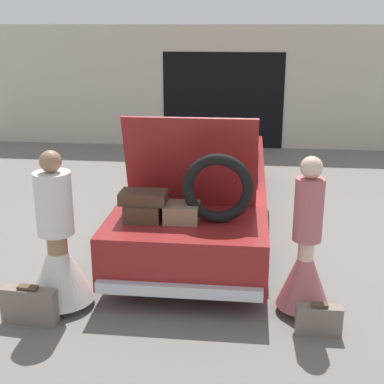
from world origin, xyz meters
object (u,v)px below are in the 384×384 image
(suitcase_beside_left_person, at_px, (29,305))
(suitcase_beside_right_person, at_px, (319,320))
(car, at_px, (203,185))
(person_right, at_px, (305,259))
(person_left, at_px, (58,253))

(suitcase_beside_left_person, xyz_separation_m, suitcase_beside_right_person, (2.79, 0.11, -0.04))
(suitcase_beside_right_person, bearing_deg, suitcase_beside_left_person, -177.80)
(car, xyz_separation_m, suitcase_beside_left_person, (-1.43, -2.98, -0.38))
(person_right, bearing_deg, suitcase_beside_right_person, -167.90)
(person_left, bearing_deg, suitcase_beside_right_person, 70.24)
(car, relative_size, suitcase_beside_left_person, 9.54)
(suitcase_beside_right_person, bearing_deg, person_left, 174.30)
(person_right, height_order, suitcase_beside_left_person, person_right)
(suitcase_beside_left_person, height_order, suitcase_beside_right_person, suitcase_beside_left_person)
(person_right, bearing_deg, suitcase_beside_left_person, 96.10)
(person_left, distance_m, person_right, 2.49)
(person_left, height_order, person_right, person_left)
(person_left, height_order, suitcase_beside_right_person, person_left)
(car, xyz_separation_m, suitcase_beside_right_person, (1.36, -2.87, -0.42))
(car, bearing_deg, person_right, -63.37)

